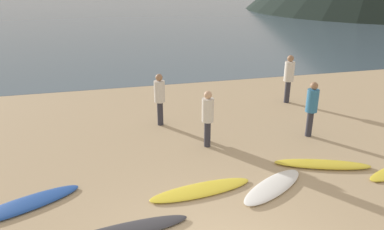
{
  "coord_description": "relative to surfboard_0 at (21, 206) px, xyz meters",
  "views": [
    {
      "loc": [
        -1.41,
        -4.04,
        4.33
      ],
      "look_at": [
        0.98,
        5.32,
        0.6
      ],
      "focal_mm": 34.04,
      "sensor_mm": 36.0,
      "label": 1
    }
  ],
  "objects": [
    {
      "name": "ground_plane",
      "position": [
        3.2,
        7.3,
        -0.14
      ],
      "size": [
        120.0,
        120.0,
        0.2
      ],
      "primitive_type": "cube",
      "color": "tan",
      "rests_on": "ground"
    },
    {
      "name": "ocean_water",
      "position": [
        3.2,
        57.84,
        -0.04
      ],
      "size": [
        140.0,
        100.0,
        0.01
      ],
      "primitive_type": "cube",
      "color": "#475B6B",
      "rests_on": "ground"
    },
    {
      "name": "surfboard_0",
      "position": [
        0.0,
        0.0,
        0.0
      ],
      "size": [
        2.39,
        1.48,
        0.08
      ],
      "primitive_type": "ellipsoid",
      "rotation": [
        0.0,
        0.0,
        0.41
      ],
      "color": "#1E479E",
      "rests_on": "ground"
    },
    {
      "name": "surfboard_2",
      "position": [
        3.63,
        -0.33,
        -0.01
      ],
      "size": [
        2.33,
        0.83,
        0.07
      ],
      "primitive_type": "ellipsoid",
      "rotation": [
        0.0,
        0.0,
        0.12
      ],
      "color": "yellow",
      "rests_on": "ground"
    },
    {
      "name": "surfboard_3",
      "position": [
        5.17,
        -0.6,
        0.0
      ],
      "size": [
        1.97,
        1.5,
        0.09
      ],
      "primitive_type": "ellipsoid",
      "rotation": [
        0.0,
        0.0,
        0.54
      ],
      "color": "white",
      "rests_on": "ground"
    },
    {
      "name": "surfboard_4",
      "position": [
        6.77,
        0.01,
        0.01
      ],
      "size": [
        2.32,
        1.22,
        0.1
      ],
      "primitive_type": "ellipsoid",
      "rotation": [
        0.0,
        0.0,
        -0.35
      ],
      "color": "yellow",
      "rests_on": "ground"
    },
    {
      "name": "person_0",
      "position": [
        4.39,
        1.76,
        0.88
      ],
      "size": [
        0.31,
        0.31,
        1.56
      ],
      "rotation": [
        0.0,
        0.0,
        1.91
      ],
      "color": "#2D2D38",
      "rests_on": "ground"
    },
    {
      "name": "person_1",
      "position": [
        8.21,
        4.53,
        0.97
      ],
      "size": [
        0.35,
        0.35,
        1.72
      ],
      "rotation": [
        0.0,
        0.0,
        2.89
      ],
      "color": "#2D2D38",
      "rests_on": "ground"
    },
    {
      "name": "person_2",
      "position": [
        3.42,
        3.56,
        0.91
      ],
      "size": [
        0.33,
        0.33,
        1.61
      ],
      "rotation": [
        0.0,
        0.0,
        1.56
      ],
      "color": "#2D2D38",
      "rests_on": "ground"
    },
    {
      "name": "person_3",
      "position": [
        7.39,
        1.69,
        0.9
      ],
      "size": [
        0.32,
        0.32,
        1.6
      ],
      "rotation": [
        0.0,
        0.0,
        3.83
      ],
      "color": "#2D2D38",
      "rests_on": "ground"
    }
  ]
}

